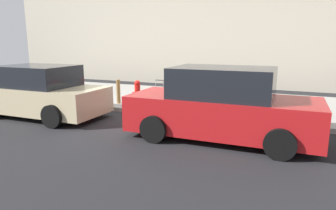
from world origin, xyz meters
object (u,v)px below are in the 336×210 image
(bollard_post, at_px, (118,92))
(parked_car_red_0, at_px, (222,106))
(suitcase_olive_2, at_px, (201,98))
(parked_car_beige_1, at_px, (39,93))
(suitcase_navy_3, at_px, (187,99))
(suitcase_red_4, at_px, (172,97))
(parking_meter, at_px, (258,86))
(suitcase_maroon_1, at_px, (215,103))
(suitcase_black_0, at_px, (229,103))
(suitcase_teal_5, at_px, (160,97))
(fire_hydrant, at_px, (137,92))

(bollard_post, distance_m, parked_car_red_0, 4.70)
(suitcase_olive_2, bearing_deg, parked_car_beige_1, 26.95)
(suitcase_navy_3, distance_m, parked_car_red_0, 2.87)
(suitcase_navy_3, xyz_separation_m, parked_car_red_0, (-1.68, 2.30, 0.37))
(suitcase_navy_3, bearing_deg, suitcase_red_4, 4.68)
(bollard_post, relative_size, parking_meter, 0.67)
(parking_meter, bearing_deg, suitcase_maroon_1, 9.15)
(suitcase_black_0, distance_m, parking_meter, 1.01)
(suitcase_maroon_1, distance_m, suitcase_teal_5, 1.93)
(suitcase_olive_2, distance_m, suitcase_navy_3, 0.48)
(suitcase_teal_5, height_order, bollard_post, suitcase_teal_5)
(suitcase_navy_3, bearing_deg, parked_car_beige_1, 29.63)
(suitcase_black_0, xyz_separation_m, fire_hydrant, (3.22, 0.02, 0.14))
(suitcase_navy_3, bearing_deg, suitcase_maroon_1, 179.35)
(suitcase_olive_2, bearing_deg, suitcase_red_4, 2.36)
(suitcase_navy_3, xyz_separation_m, fire_hydrant, (1.83, 0.05, 0.15))
(suitcase_maroon_1, height_order, suitcase_teal_5, suitcase_teal_5)
(suitcase_maroon_1, distance_m, bollard_post, 3.45)
(suitcase_red_4, xyz_separation_m, parked_car_beige_1, (3.52, 2.26, 0.27))
(suitcase_maroon_1, height_order, bollard_post, bollard_post)
(suitcase_maroon_1, distance_m, suitcase_red_4, 1.46)
(suitcase_red_4, xyz_separation_m, bollard_post, (1.98, 0.16, 0.09))
(suitcase_teal_5, bearing_deg, suitcase_olive_2, -179.78)
(suitcase_maroon_1, relative_size, suitcase_teal_5, 0.64)
(bollard_post, xyz_separation_m, parking_meter, (-4.73, -0.40, 0.40))
(suitcase_black_0, xyz_separation_m, suitcase_red_4, (1.92, 0.01, 0.03))
(suitcase_black_0, distance_m, suitcase_olive_2, 0.91)
(suitcase_black_0, xyz_separation_m, suitcase_olive_2, (0.91, -0.03, 0.07))
(suitcase_black_0, bearing_deg, suitcase_teal_5, -0.57)
(suitcase_teal_5, xyz_separation_m, fire_hydrant, (0.83, 0.05, 0.13))
(suitcase_red_4, relative_size, parked_car_red_0, 0.22)
(suitcase_navy_3, bearing_deg, suitcase_black_0, 178.70)
(suitcase_olive_2, xyz_separation_m, suitcase_red_4, (1.01, 0.04, -0.03))
(fire_hydrant, distance_m, parked_car_red_0, 4.17)
(suitcase_black_0, height_order, suitcase_maroon_1, suitcase_black_0)
(fire_hydrant, xyz_separation_m, parked_car_beige_1, (2.22, 2.25, 0.16))
(suitcase_olive_2, height_order, bollard_post, suitcase_olive_2)
(parked_car_red_0, bearing_deg, suitcase_red_4, -45.63)
(parked_car_beige_1, bearing_deg, suitcase_maroon_1, -155.27)
(suitcase_navy_3, bearing_deg, fire_hydrant, 1.69)
(suitcase_navy_3, height_order, parking_meter, parking_meter)
(parked_car_beige_1, bearing_deg, suitcase_olive_2, -153.05)
(suitcase_maroon_1, bearing_deg, suitcase_navy_3, -0.65)
(suitcase_black_0, bearing_deg, bollard_post, 2.53)
(suitcase_red_4, distance_m, fire_hydrant, 1.30)
(suitcase_red_4, bearing_deg, suitcase_black_0, -179.64)
(suitcase_teal_5, relative_size, parked_car_beige_1, 0.21)
(suitcase_teal_5, height_order, fire_hydrant, suitcase_teal_5)
(suitcase_olive_2, height_order, suitcase_teal_5, suitcase_olive_2)
(parked_car_red_0, bearing_deg, suitcase_teal_5, -40.62)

